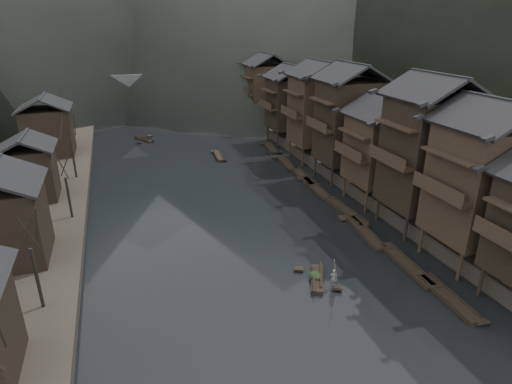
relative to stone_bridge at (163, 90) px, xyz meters
name	(u,v)px	position (x,y,z in m)	size (l,w,h in m)	color
water	(281,289)	(0.00, -72.00, -5.11)	(300.00, 300.00, 0.00)	black
right_bank	(378,129)	(35.00, -32.00, -4.21)	(40.00, 200.00, 1.80)	#2D2823
stilt_houses	(355,115)	(17.28, -52.62, 3.70)	(9.00, 67.60, 15.57)	black
left_houses	(22,169)	(-20.50, -51.88, 0.55)	(8.10, 53.20, 8.73)	black
bare_trees	(49,189)	(-17.00, -60.43, 1.22)	(3.75, 42.37, 7.50)	black
moored_sampans	(331,200)	(11.91, -57.61, -4.91)	(3.40, 49.19, 0.47)	black
midriver_boats	(174,131)	(-0.68, -18.51, -4.91)	(12.41, 39.31, 0.44)	black
stone_bridge	(163,90)	(0.00, 0.00, 0.00)	(40.00, 6.00, 9.00)	#4C4C4F
hero_sampan	(317,278)	(3.28, -71.84, -4.91)	(2.63, 4.34, 0.43)	black
cargo_heap	(316,272)	(3.19, -71.65, -4.39)	(0.98, 1.28, 0.59)	black
boatman	(334,275)	(3.96, -73.24, -3.90)	(0.57, 0.37, 1.56)	slate
bamboo_pole	(338,245)	(4.16, -73.24, -1.26)	(0.06, 0.06, 4.19)	#8C7A51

